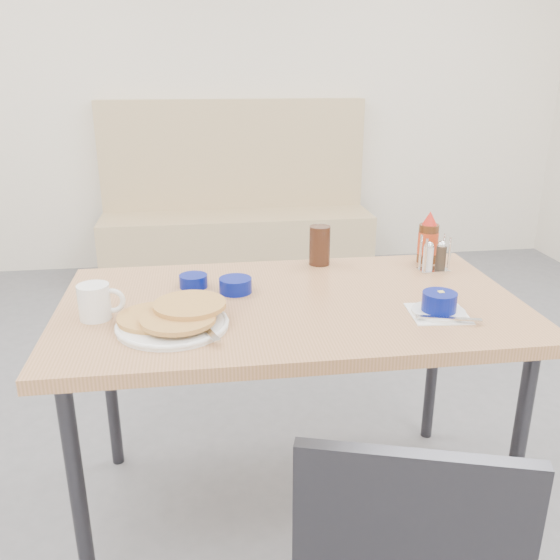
{
  "coord_description": "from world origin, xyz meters",
  "views": [
    {
      "loc": [
        -0.27,
        -1.41,
        1.44
      ],
      "look_at": [
        -0.03,
        0.28,
        0.82
      ],
      "focal_mm": 38.0,
      "sensor_mm": 36.0,
      "label": 1
    }
  ],
  "objects": [
    {
      "name": "grits_setting",
      "position": [
        0.41,
        0.09,
        0.79
      ],
      "size": [
        0.18,
        0.19,
        0.07
      ],
      "rotation": [
        0.0,
        0.0,
        -0.09
      ],
      "color": "white",
      "rests_on": "dining_table"
    },
    {
      "name": "creamer_bowl",
      "position": [
        -0.3,
        0.41,
        0.78
      ],
      "size": [
        0.09,
        0.09,
        0.04
      ],
      "rotation": [
        0.0,
        0.0,
        0.18
      ],
      "color": "navy",
      "rests_on": "dining_table"
    },
    {
      "name": "coffee_mug",
      "position": [
        -0.57,
        0.19,
        0.81
      ],
      "size": [
        0.13,
        0.09,
        0.1
      ],
      "rotation": [
        0.0,
        0.0,
        -0.01
      ],
      "color": "white",
      "rests_on": "dining_table"
    },
    {
      "name": "dining_table",
      "position": [
        0.0,
        0.25,
        0.7
      ],
      "size": [
        1.4,
        0.8,
        0.76
      ],
      "color": "tan",
      "rests_on": "ground"
    },
    {
      "name": "syrup_bottle",
      "position": [
        0.55,
        0.56,
        0.84
      ],
      "size": [
        0.07,
        0.07,
        0.19
      ],
      "rotation": [
        0.0,
        0.0,
        0.27
      ],
      "color": "#47230F",
      "rests_on": "dining_table"
    },
    {
      "name": "booth_bench",
      "position": [
        0.0,
        2.78,
        0.35
      ],
      "size": [
        1.9,
        0.56,
        1.22
      ],
      "color": "tan",
      "rests_on": "ground"
    },
    {
      "name": "pancake_plate",
      "position": [
        -0.35,
        0.11,
        0.78
      ],
      "size": [
        0.31,
        0.31,
        0.05
      ],
      "rotation": [
        0.0,
        0.0,
        0.03
      ],
      "color": "white",
      "rests_on": "dining_table"
    },
    {
      "name": "ground",
      "position": [
        0.0,
        0.0,
        0.0
      ],
      "size": [
        6.0,
        6.0,
        0.0
      ],
      "primitive_type": "plane",
      "color": "slate",
      "rests_on": "ground"
    },
    {
      "name": "wall_back",
      "position": [
        0.0,
        2.97,
        1.4
      ],
      "size": [
        5.0,
        0.06,
        2.8
      ],
      "primitive_type": "cube",
      "color": "silver",
      "rests_on": "ground"
    },
    {
      "name": "condiment_caddy",
      "position": [
        0.54,
        0.47,
        0.8
      ],
      "size": [
        0.11,
        0.07,
        0.13
      ],
      "rotation": [
        0.0,
        0.0,
        0.06
      ],
      "color": "silver",
      "rests_on": "dining_table"
    },
    {
      "name": "butter_bowl",
      "position": [
        -0.16,
        0.35,
        0.78
      ],
      "size": [
        0.1,
        0.1,
        0.05
      ],
      "rotation": [
        0.0,
        0.0,
        -0.07
      ],
      "color": "navy",
      "rests_on": "dining_table"
    },
    {
      "name": "amber_tumbler",
      "position": [
        0.16,
        0.59,
        0.83
      ],
      "size": [
        0.09,
        0.09,
        0.14
      ],
      "primitive_type": "cylinder",
      "rotation": [
        0.0,
        0.0,
        -0.14
      ],
      "color": "#341B10",
      "rests_on": "dining_table"
    }
  ]
}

